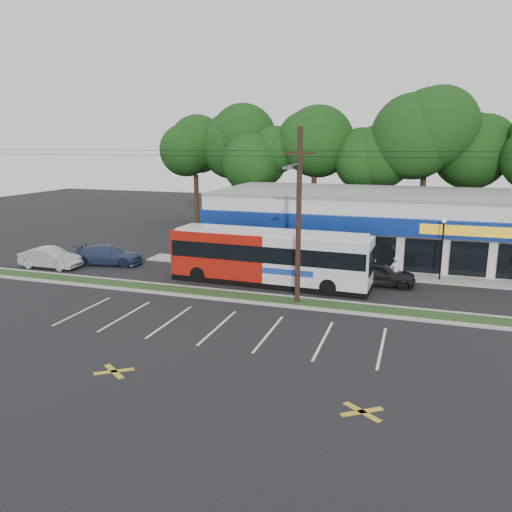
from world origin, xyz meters
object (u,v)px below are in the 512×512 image
at_px(car_blue, 109,255).
at_px(pedestrian_b, 371,263).
at_px(car_dark, 379,273).
at_px(car_silver, 50,258).
at_px(utility_pole, 295,211).
at_px(lamp_post, 442,242).
at_px(metrobus, 269,256).
at_px(pedestrian_a, 395,271).

xyz_separation_m(car_blue, pedestrian_b, (19.44, 2.65, 0.20)).
xyz_separation_m(car_dark, car_blue, (-20.14, -0.53, -0.05)).
height_order(car_silver, car_blue, car_silver).
bearing_deg(utility_pole, lamp_post, 43.95).
bearing_deg(utility_pole, car_dark, 51.69).
bearing_deg(metrobus, car_dark, 17.39).
bearing_deg(car_blue, pedestrian_b, -91.80).
relative_size(car_blue, pedestrian_b, 2.71).
bearing_deg(car_silver, pedestrian_a, -84.46).
bearing_deg(pedestrian_a, lamp_post, -171.44).
distance_m(car_silver, pedestrian_b, 23.48).
bearing_deg(lamp_post, pedestrian_b, -176.24).
relative_size(car_dark, pedestrian_b, 2.47).
bearing_deg(utility_pole, pedestrian_a, 46.45).
height_order(car_blue, pedestrian_a, pedestrian_a).
height_order(utility_pole, car_silver, utility_pole).
distance_m(utility_pole, lamp_post, 11.67).
xyz_separation_m(car_blue, pedestrian_a, (21.18, 0.70, 0.24)).
height_order(car_silver, pedestrian_a, pedestrian_a).
bearing_deg(lamp_post, pedestrian_a, -141.44).
relative_size(metrobus, car_dark, 2.85).
bearing_deg(metrobus, pedestrian_a, 16.61).
distance_m(metrobus, pedestrian_b, 7.42).
bearing_deg(car_dark, pedestrian_a, -83.48).
bearing_deg(pedestrian_a, car_silver, -22.95).
height_order(car_dark, pedestrian_a, pedestrian_a).
xyz_separation_m(utility_pole, car_silver, (-19.33, 2.57, -4.65)).
xyz_separation_m(utility_pole, car_blue, (-15.83, 4.93, -4.67)).
bearing_deg(pedestrian_b, utility_pole, 99.53).
relative_size(car_silver, pedestrian_b, 2.46).
relative_size(utility_pole, lamp_post, 11.76).
xyz_separation_m(metrobus, car_blue, (-13.26, 1.35, -1.14)).
relative_size(lamp_post, car_silver, 0.91).
bearing_deg(car_dark, pedestrian_b, 15.85).
bearing_deg(car_blue, pedestrian_a, -97.66).
bearing_deg(car_blue, car_silver, 114.33).
distance_m(car_dark, pedestrian_b, 2.24).
distance_m(lamp_post, car_blue, 24.26).
xyz_separation_m(lamp_post, car_silver, (-27.50, -5.30, -1.90)).
bearing_deg(pedestrian_b, car_silver, 47.27).
relative_size(utility_pole, pedestrian_a, 25.41).
height_order(car_silver, pedestrian_b, pedestrian_b).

